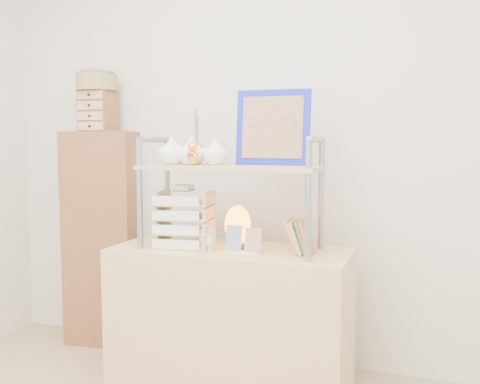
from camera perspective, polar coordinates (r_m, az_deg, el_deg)
The scene contains 10 objects.
room_shell at distance 1.97m, azimuth -9.85°, elevation 17.15°, with size 3.42×3.41×2.61m.
desk at distance 2.81m, azimuth -1.02°, elevation -13.57°, with size 1.20×0.50×0.75m, color tan.
cabinet at distance 3.52m, azimuth -14.45°, elevation -4.81°, with size 0.45×0.24×1.35m, color brown.
hutch at distance 2.69m, azimuth -1.74°, elevation 3.31°, with size 0.90×0.34×0.80m.
letter_tray at distance 2.76m, azimuth -5.91°, elevation -3.20°, with size 0.30×0.29×0.32m.
salt_lamp at distance 2.73m, azimuth -0.23°, elevation -3.64°, with size 0.14×0.13×0.22m.
desk_clock at distance 2.65m, azimuth -3.48°, elevation -5.14°, with size 0.08×0.05×0.11m.
postcard_stand at distance 2.61m, azimuth 0.28°, elevation -5.67°, with size 0.19×0.08×0.13m.
drawer_chest at distance 3.45m, azimuth -14.99°, elevation 8.33°, with size 0.20×0.16×0.25m.
woven_basket at distance 3.46m, azimuth -15.04°, elevation 11.22°, with size 0.25×0.25×0.10m, color olive.
Camera 1 is at (0.95, -1.28, 1.30)m, focal length 40.00 mm.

